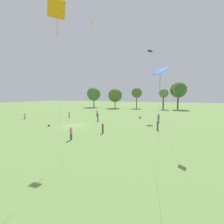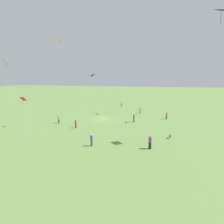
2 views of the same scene
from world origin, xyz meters
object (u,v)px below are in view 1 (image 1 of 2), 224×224
at_px(person_5, 159,118).
at_px(dog_0, 140,117).
at_px(person_1, 98,117).
at_px(picnic_bag_0, 98,121).
at_px(person_6, 97,113).
at_px(person_7, 103,128).
at_px(kite_1, 93,27).
at_px(person_0, 25,116).
at_px(kite_4, 160,75).
at_px(person_2, 158,125).
at_px(picnic_bag_1, 49,125).
at_px(kite_5, 57,14).
at_px(person_4, 69,114).
at_px(kite_2, 150,53).
at_px(person_3, 71,133).
at_px(kite_3, 174,90).

relative_size(person_5, dog_0, 2.75).
bearing_deg(person_1, picnic_bag_0, -29.44).
relative_size(person_5, person_6, 1.08).
distance_m(person_7, kite_1, 14.39).
distance_m(person_0, person_5, 32.69).
xyz_separation_m(kite_4, picnic_bag_0, (-15.11, 19.69, -7.07)).
height_order(person_6, person_7, person_6).
xyz_separation_m(person_2, picnic_bag_1, (-19.74, -4.94, -0.74)).
bearing_deg(person_0, picnic_bag_0, 3.41).
xyz_separation_m(person_0, kite_4, (33.92, -15.77, 6.40)).
bearing_deg(kite_5, person_7, -83.43).
bearing_deg(kite_4, person_0, -118.17).
bearing_deg(person_4, person_5, -80.37).
height_order(kite_2, picnic_bag_0, kite_2).
bearing_deg(person_5, dog_0, -85.08).
bearing_deg(person_3, person_7, -144.82).
bearing_deg(picnic_bag_0, kite_3, -36.33).
xyz_separation_m(kite_5, dog_0, (-0.14, 28.73, -11.30)).
xyz_separation_m(person_4, picnic_bag_0, (10.04, -2.42, -0.78)).
distance_m(person_4, kite_3, 30.00).
bearing_deg(kite_5, kite_4, -175.94).
bearing_deg(kite_5, person_5, -104.89).
height_order(person_1, person_7, person_1).
height_order(person_2, picnic_bag_0, person_2).
relative_size(person_2, kite_5, 0.14).
xyz_separation_m(person_3, person_6, (-8.33, 22.39, -0.02)).
height_order(kite_2, kite_5, kite_2).
xyz_separation_m(kite_2, picnic_bag_1, (-15.45, -21.17, -17.17)).
height_order(person_2, person_7, person_2).
relative_size(person_4, dog_0, 2.55).
distance_m(person_2, kite_1, 18.09).
bearing_deg(person_5, person_1, -38.34).
relative_size(person_1, person_4, 1.03).
bearing_deg(kite_1, person_1, 157.17).
relative_size(person_3, dog_0, 2.55).
distance_m(kite_4, dog_0, 29.39).
distance_m(person_0, person_4, 10.82).
height_order(person_5, kite_2, kite_2).
xyz_separation_m(person_5, kite_3, (3.15, -16.47, 5.61)).
relative_size(person_4, person_7, 1.13).
distance_m(kite_4, kite_5, 8.51).
xyz_separation_m(kite_1, kite_3, (10.34, -0.24, -8.43)).
distance_m(kite_3, kite_5, 13.08).
xyz_separation_m(person_4, kite_4, (25.15, -22.10, 6.29)).
bearing_deg(person_1, person_2, 12.06).
xyz_separation_m(person_0, person_3, (22.14, -9.85, 0.10)).
xyz_separation_m(person_4, person_6, (5.04, 6.21, -0.02)).
bearing_deg(person_6, kite_4, 87.47).
bearing_deg(kite_4, kite_2, -172.81).
height_order(person_1, picnic_bag_1, person_1).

